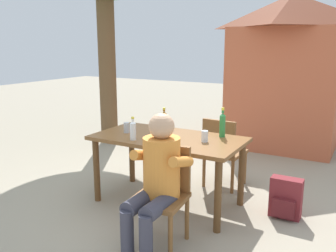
{
  "coord_description": "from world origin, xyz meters",
  "views": [
    {
      "loc": [
        1.86,
        -3.31,
        1.74
      ],
      "look_at": [
        0.0,
        0.0,
        0.88
      ],
      "focal_mm": 38.89,
      "sensor_mm": 36.0,
      "label": 1
    }
  ],
  "objects": [
    {
      "name": "bottle_clear",
      "position": [
        -0.25,
        -0.29,
        0.87
      ],
      "size": [
        0.06,
        0.06,
        0.25
      ],
      "color": "white",
      "rests_on": "dining_table"
    },
    {
      "name": "cup_steel",
      "position": [
        -0.5,
        -0.07,
        0.82
      ],
      "size": [
        0.07,
        0.07,
        0.12
      ],
      "primitive_type": "cylinder",
      "color": "#B2B7BC",
      "rests_on": "dining_table"
    },
    {
      "name": "ground_plane",
      "position": [
        0.0,
        0.0,
        0.0
      ],
      "size": [
        24.0,
        24.0,
        0.0
      ],
      "primitive_type": "plane",
      "color": "gray"
    },
    {
      "name": "chair_far_right",
      "position": [
        0.36,
        0.72,
        0.49
      ],
      "size": [
        0.47,
        0.47,
        0.87
      ],
      "color": "brown",
      "rests_on": "ground_plane"
    },
    {
      "name": "brick_kiosk",
      "position": [
        0.57,
        3.22,
        1.34
      ],
      "size": [
        1.97,
        1.96,
        2.55
      ],
      "color": "#B25638",
      "rests_on": "ground_plane"
    },
    {
      "name": "person_in_white_shirt",
      "position": [
        0.36,
        -0.83,
        0.66
      ],
      "size": [
        0.47,
        0.62,
        1.18
      ],
      "color": "orange",
      "rests_on": "ground_plane"
    },
    {
      "name": "chair_near_right",
      "position": [
        0.35,
        -0.72,
        0.49
      ],
      "size": [
        0.48,
        0.48,
        0.87
      ],
      "color": "brown",
      "rests_on": "ground_plane"
    },
    {
      "name": "backpack_by_near_side",
      "position": [
        1.22,
        0.28,
        0.2
      ],
      "size": [
        0.31,
        0.2,
        0.42
      ],
      "color": "maroon",
      "rests_on": "ground_plane"
    },
    {
      "name": "cup_terracotta",
      "position": [
        -0.04,
        -0.09,
        0.82
      ],
      "size": [
        0.08,
        0.08,
        0.11
      ],
      "primitive_type": "cylinder",
      "color": "#BC6B47",
      "rests_on": "dining_table"
    },
    {
      "name": "cup_white",
      "position": [
        -0.15,
        0.2,
        0.82
      ],
      "size": [
        0.07,
        0.07,
        0.12
      ],
      "primitive_type": "cylinder",
      "color": "white",
      "rests_on": "dining_table"
    },
    {
      "name": "bottle_amber",
      "position": [
        -0.22,
        0.3,
        0.87
      ],
      "size": [
        0.06,
        0.06,
        0.25
      ],
      "color": "#996019",
      "rests_on": "dining_table"
    },
    {
      "name": "bottle_green",
      "position": [
        0.51,
        0.29,
        0.9
      ],
      "size": [
        0.06,
        0.06,
        0.32
      ],
      "color": "#287A38",
      "rests_on": "dining_table"
    },
    {
      "name": "dining_table",
      "position": [
        0.0,
        0.0,
        0.66
      ],
      "size": [
        1.61,
        0.84,
        0.76
      ],
      "color": "brown",
      "rests_on": "ground_plane"
    },
    {
      "name": "cup_glass",
      "position": [
        0.43,
        0.01,
        0.82
      ],
      "size": [
        0.07,
        0.07,
        0.12
      ],
      "primitive_type": "cylinder",
      "color": "silver",
      "rests_on": "dining_table"
    }
  ]
}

